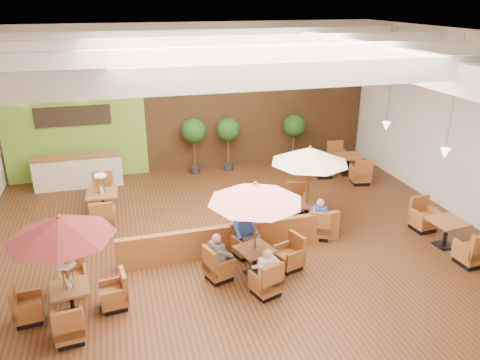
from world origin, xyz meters
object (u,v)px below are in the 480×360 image
object	(u,v)px
table_1	(255,212)
topiary_2	(294,128)
diner_1	(245,229)
table_0	(63,248)
booth_divider	(234,239)
diner_4	(320,214)
table_3	(103,202)
table_4	(446,234)
diner_2	(219,252)
diner_0	(266,267)
topiary_1	(228,132)
diner_3	(320,214)
table_2	(307,168)
topiary_0	(194,133)
service_counter	(79,171)
table_5	(341,166)

from	to	relation	value
table_1	topiary_2	size ratio (longest dim) A/B	1.26
diner_1	table_0	bearing A→B (deg)	8.45
booth_divider	diner_4	xyz separation A→B (m)	(2.51, 0.19, 0.31)
table_3	table_4	world-z (taller)	table_3
topiary_2	diner_2	bearing A→B (deg)	-122.98
diner_0	diner_1	bearing A→B (deg)	79.73
topiary_1	topiary_2	bearing A→B (deg)	0.00
table_4	diner_3	bearing A→B (deg)	151.93
table_2	topiary_0	world-z (taller)	table_2
topiary_2	topiary_1	bearing A→B (deg)	180.00
diner_0	diner_2	distance (m)	1.27
table_0	diner_2	bearing A→B (deg)	1.95
booth_divider	topiary_0	distance (m)	6.31
table_4	diner_2	world-z (taller)	diner_2
table_0	diner_4	world-z (taller)	table_0
diner_3	table_0	bearing A→B (deg)	-136.51
topiary_0	table_4	bearing A→B (deg)	-52.74
diner_2	table_1	bearing A→B (deg)	68.70
table_3	table_4	distance (m)	9.97
table_4	diner_2	size ratio (longest dim) A/B	3.36
service_counter	diner_2	bearing A→B (deg)	-63.75
booth_divider	table_0	bearing A→B (deg)	-159.49
topiary_0	topiary_1	bearing A→B (deg)	-0.00
table_0	table_5	bearing A→B (deg)	26.87
service_counter	topiary_1	bearing A→B (deg)	2.07
table_5	service_counter	bearing A→B (deg)	-178.80
table_2	table_5	size ratio (longest dim) A/B	0.95
booth_divider	table_4	xyz separation A→B (m)	(5.65, -1.14, -0.05)
table_0	diner_3	distance (m)	6.79
table_0	table_3	distance (m)	4.94
table_2	diner_0	size ratio (longest dim) A/B	3.39
booth_divider	table_1	size ratio (longest dim) A/B	2.39
table_1	diner_0	world-z (taller)	table_1
topiary_0	booth_divider	bearing A→B (deg)	-90.57
table_2	diner_4	distance (m)	1.38
table_2	topiary_0	xyz separation A→B (m)	(-2.39, 5.12, -0.18)
booth_divider	table_4	size ratio (longest dim) A/B	2.30
table_2	table_5	xyz separation A→B (m)	(2.90, 3.45, -1.41)
table_2	diner_1	bearing A→B (deg)	-127.02
table_2	topiary_2	bearing A→B (deg)	95.62
table_2	diner_3	distance (m)	1.37
table_0	diner_4	bearing A→B (deg)	8.84
table_1	table_2	size ratio (longest dim) A/B	0.99
table_3	table_4	size ratio (longest dim) A/B	1.03
table_0	diner_4	distance (m)	6.79
table_2	topiary_0	size ratio (longest dim) A/B	1.20
diner_0	diner_1	size ratio (longest dim) A/B	0.91
booth_divider	topiary_2	bearing A→B (deg)	55.81
table_2	diner_3	world-z (taller)	table_2
diner_1	booth_divider	bearing A→B (deg)	-48.09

